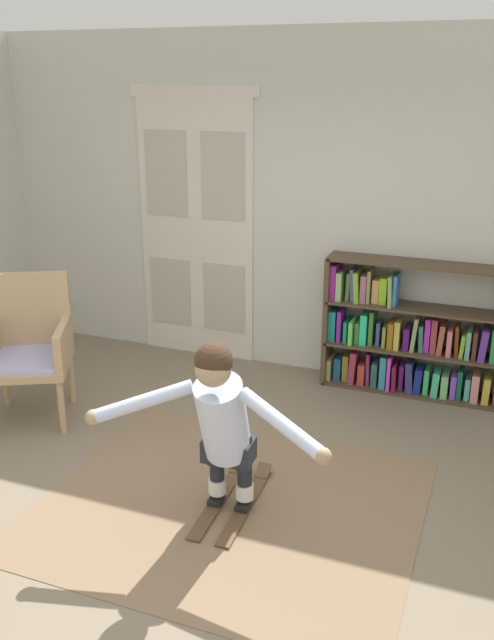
# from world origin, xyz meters

# --- Properties ---
(ground_plane) EXTENTS (7.20, 7.20, 0.00)m
(ground_plane) POSITION_xyz_m (0.00, 0.00, 0.00)
(ground_plane) COLOR #7C6C58
(back_wall) EXTENTS (6.00, 0.10, 2.90)m
(back_wall) POSITION_xyz_m (0.00, 2.60, 1.45)
(back_wall) COLOR beige
(back_wall) RESTS_ON ground
(double_door) EXTENTS (1.22, 0.05, 2.45)m
(double_door) POSITION_xyz_m (-1.07, 2.54, 1.23)
(double_door) COLOR beige
(double_door) RESTS_ON ground
(rug) EXTENTS (2.29, 1.99, 0.01)m
(rug) POSITION_xyz_m (0.17, 0.33, 0.00)
(rug) COLOR #83684D
(rug) RESTS_ON ground
(bookshelf) EXTENTS (1.60, 0.30, 1.12)m
(bookshelf) POSITION_xyz_m (0.94, 2.39, 0.47)
(bookshelf) COLOR #4D3B2A
(bookshelf) RESTS_ON ground
(wicker_chair) EXTENTS (0.81, 0.81, 1.10)m
(wicker_chair) POSITION_xyz_m (-1.73, 0.92, 0.58)
(wicker_chair) COLOR tan
(wicker_chair) RESTS_ON ground
(skis_pair) EXTENTS (0.31, 0.86, 0.07)m
(skis_pair) POSITION_xyz_m (0.17, 0.36, 0.02)
(skis_pair) COLOR brown
(skis_pair) RESTS_ON rug
(person_skier) EXTENTS (1.40, 0.62, 1.11)m
(person_skier) POSITION_xyz_m (0.18, 0.18, 0.68)
(person_skier) COLOR white
(person_skier) RESTS_ON skis_pair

